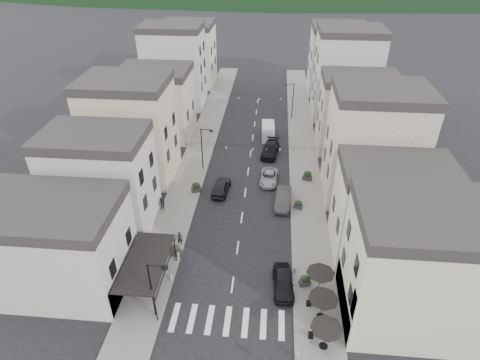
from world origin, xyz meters
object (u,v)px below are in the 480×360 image
at_px(pedestrian_a, 180,239).
at_px(delivery_van, 268,131).
at_px(parked_car_c, 269,178).
at_px(pedestrian_b, 162,204).
at_px(parked_car_a, 283,282).
at_px(parked_car_b, 283,199).
at_px(parked_car_e, 221,187).
at_px(parked_car_d, 270,149).

bearing_deg(pedestrian_a, delivery_van, 56.23).
distance_m(parked_car_c, pedestrian_b, 14.01).
height_order(parked_car_a, parked_car_b, parked_car_b).
xyz_separation_m(parked_car_a, pedestrian_a, (-10.49, 4.83, 0.14)).
bearing_deg(parked_car_a, parked_car_c, 91.76).
bearing_deg(pedestrian_b, parked_car_c, 57.03).
relative_size(parked_car_e, pedestrian_b, 2.69).
bearing_deg(parked_car_a, pedestrian_a, 151.22).
bearing_deg(parked_car_c, parked_car_e, -151.22).
bearing_deg(delivery_van, parked_car_a, -88.28).
relative_size(parked_car_b, pedestrian_b, 2.92).
height_order(parked_car_c, parked_car_e, parked_car_e).
bearing_deg(parked_car_b, delivery_van, 101.99).
distance_m(parked_car_c, parked_car_d, 7.27).
height_order(delivery_van, pedestrian_b, delivery_van).
relative_size(parked_car_e, pedestrian_a, 2.86).
distance_m(parked_car_d, pedestrian_a, 21.92).
distance_m(parked_car_a, delivery_van, 30.46).
xyz_separation_m(pedestrian_a, pedestrian_b, (-3.31, 5.63, 0.05)).
bearing_deg(parked_car_d, parked_car_b, -73.60).
height_order(parked_car_a, parked_car_e, parked_car_a).
relative_size(parked_car_a, pedestrian_b, 2.69).
xyz_separation_m(parked_car_b, parked_car_c, (-1.80, 4.78, -0.17)).
bearing_deg(parked_car_a, parked_car_d, 90.08).
xyz_separation_m(parked_car_d, parked_car_e, (-5.75, -10.12, 0.00)).
bearing_deg(pedestrian_b, parked_car_b, 36.03).
bearing_deg(pedestrian_b, delivery_van, 85.95).
height_order(parked_car_a, delivery_van, delivery_van).
distance_m(parked_car_c, delivery_van, 12.69).
xyz_separation_m(delivery_van, pedestrian_a, (-8.18, -25.54, -0.20)).
xyz_separation_m(parked_car_a, parked_car_c, (-1.80, 17.69, -0.14)).
bearing_deg(delivery_van, parked_car_b, -85.10).
bearing_deg(parked_car_e, parked_car_d, -114.53).
bearing_deg(delivery_van, parked_car_c, -90.35).
height_order(parked_car_d, pedestrian_a, pedestrian_a).
xyz_separation_m(parked_car_a, pedestrian_b, (-13.80, 10.47, 0.19)).
height_order(parked_car_a, pedestrian_a, pedestrian_a).
height_order(parked_car_d, parked_car_e, parked_car_e).
relative_size(parked_car_b, delivery_van, 1.03).
bearing_deg(parked_car_c, pedestrian_b, -146.50).
bearing_deg(pedestrian_a, parked_car_e, 57.66).
relative_size(parked_car_c, pedestrian_b, 2.71).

